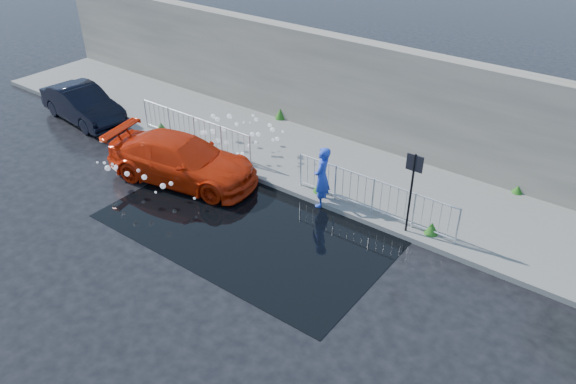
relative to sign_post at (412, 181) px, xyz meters
The scene contains 13 objects.
ground 5.50m from the sign_post, 143.57° to the right, with size 90.00×90.00×0.00m, color black.
pavement 4.90m from the sign_post, 155.66° to the left, with size 30.00×4.00×0.15m, color slate.
curb 4.51m from the sign_post, behind, with size 30.00×0.25×0.16m, color slate.
retaining_wall 5.87m from the sign_post, 135.69° to the left, with size 30.00×0.60×3.50m, color #6A6659.
puddle 4.59m from the sign_post, 150.42° to the right, with size 8.00×5.00×0.01m, color black.
sign_post is the anchor object (origin of this frame).
railing_left 8.26m from the sign_post, behind, with size 5.05×0.05×1.10m.
railing_right 1.57m from the sign_post, 168.23° to the left, with size 5.05×0.05×1.10m.
weeds 4.96m from the sign_post, 163.34° to the left, with size 12.17×3.93×0.42m.
water_spray 7.26m from the sign_post, behind, with size 3.60×5.52×0.98m.
red_car 7.24m from the sign_post, 168.01° to the right, with size 1.99×4.91×1.42m, color red.
dark_car 13.39m from the sign_post, behind, with size 1.42×4.06×1.34m, color black.
person 2.81m from the sign_post, behind, with size 0.69×0.45×1.88m, color blue.
Camera 1 is at (9.06, -8.75, 9.09)m, focal length 35.00 mm.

